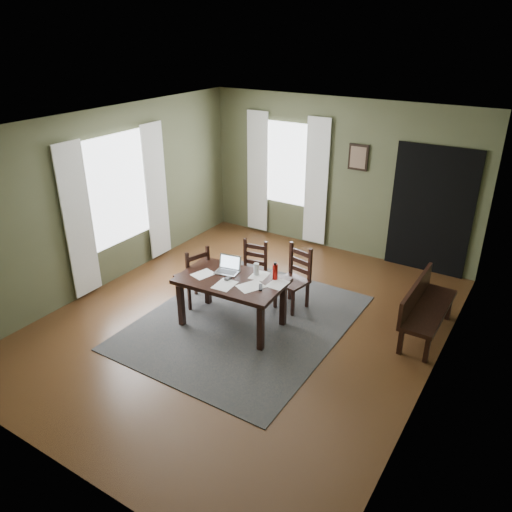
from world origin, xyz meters
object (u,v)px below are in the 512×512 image
Objects in this scene: chair_end at (194,276)px; chair_back_left at (252,271)px; dining_table at (232,285)px; laptop at (228,268)px; water_bottle at (275,272)px; bench at (424,305)px; chair_back_right at (294,279)px.

chair_end is 0.87m from chair_back_left.
laptop is (-0.16, 0.16, 0.14)m from dining_table.
chair_back_left is 3.60× the size of water_bottle.
bench is at bearing 25.73° from water_bottle.
chair_back_right reaches higher than chair_end.
bench is 2.63m from laptop.
water_bottle is (0.66, 0.14, 0.06)m from laptop.
water_bottle is at bearing 112.87° from chair_end.
water_bottle reaches higher than chair_back_right.
dining_table is at bearing -55.21° from laptop.
water_bottle reaches higher than dining_table.
chair_back_left is at bearing 81.47° from laptop.
bench is (1.78, 0.27, -0.00)m from chair_back_right.
water_bottle reaches higher than chair_end.
chair_end is at bearing -140.05° from chair_back_right.
chair_back_right is 0.69× the size of bench.
dining_table is at bearing -148.76° from water_bottle.
bench is at bearing 11.85° from laptop.
chair_back_right is at bearing 91.50° from water_bottle.
chair_back_left reaches higher than dining_table.
chair_back_left is at bearing 99.13° from dining_table.
chair_end reaches higher than bench.
chair_back_left is 0.72m from laptop.
laptop is at bearing 131.32° from dining_table.
bench is 1.99m from water_bottle.
laptop is at bearing -98.34° from chair_back_left.
chair_back_right is 2.65× the size of laptop.
chair_end is (-0.80, 0.18, -0.18)m from dining_table.
water_bottle is at bearing 115.73° from bench.
chair_back_right is 1.80m from bench.
chair_end is 2.62× the size of laptop.
chair_back_right reaches higher than bench.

